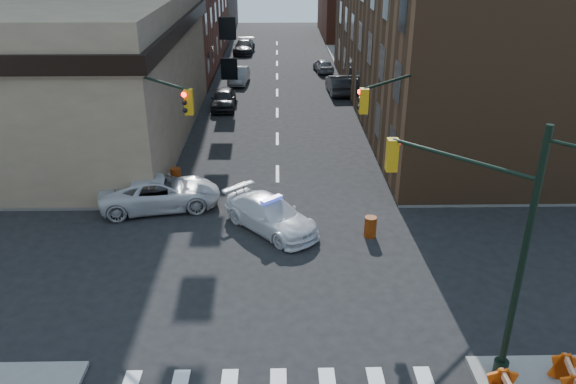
{
  "coord_description": "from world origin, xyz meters",
  "views": [
    {
      "loc": [
        0.05,
        -19.49,
        12.44
      ],
      "look_at": [
        0.46,
        2.73,
        2.2
      ],
      "focal_mm": 35.0,
      "sensor_mm": 36.0,
      "label": 1
    }
  ],
  "objects_px": {
    "parked_car_wnear": "(224,99)",
    "parked_car_enear": "(338,84)",
    "pedestrian_a": "(80,188)",
    "pickup": "(160,192)",
    "barrel_road": "(370,227)",
    "parked_car_wfar": "(239,76)",
    "barricade_nw_a": "(136,193)",
    "police_car": "(271,215)",
    "barrel_bank": "(176,177)",
    "pedestrian_b": "(82,166)"
  },
  "relations": [
    {
      "from": "police_car",
      "to": "pickup",
      "type": "relative_size",
      "value": 0.87
    },
    {
      "from": "parked_car_wnear",
      "to": "parked_car_enear",
      "type": "height_order",
      "value": "parked_car_enear"
    },
    {
      "from": "parked_car_wnear",
      "to": "pedestrian_a",
      "type": "relative_size",
      "value": 2.69
    },
    {
      "from": "police_car",
      "to": "barricade_nw_a",
      "type": "relative_size",
      "value": 4.48
    },
    {
      "from": "pickup",
      "to": "parked_car_enear",
      "type": "distance_m",
      "value": 24.55
    },
    {
      "from": "parked_car_wnear",
      "to": "pedestrian_b",
      "type": "bearing_deg",
      "value": -115.0
    },
    {
      "from": "parked_car_wnear",
      "to": "parked_car_wfar",
      "type": "distance_m",
      "value": 8.07
    },
    {
      "from": "parked_car_wnear",
      "to": "pedestrian_a",
      "type": "distance_m",
      "value": 18.19
    },
    {
      "from": "police_car",
      "to": "parked_car_wnear",
      "type": "height_order",
      "value": "parked_car_wnear"
    },
    {
      "from": "pickup",
      "to": "pedestrian_b",
      "type": "relative_size",
      "value": 3.37
    },
    {
      "from": "parked_car_wnear",
      "to": "parked_car_wfar",
      "type": "height_order",
      "value": "parked_car_wnear"
    },
    {
      "from": "pedestrian_a",
      "to": "pickup",
      "type": "bearing_deg",
      "value": 32.33
    },
    {
      "from": "parked_car_wfar",
      "to": "barricade_nw_a",
      "type": "xyz_separation_m",
      "value": [
        -3.64,
        -25.13,
        -0.14
      ]
    },
    {
      "from": "pedestrian_b",
      "to": "barrel_road",
      "type": "xyz_separation_m",
      "value": [
        14.75,
        -6.18,
        -0.54
      ]
    },
    {
      "from": "parked_car_wfar",
      "to": "barrel_bank",
      "type": "relative_size",
      "value": 4.48
    },
    {
      "from": "police_car",
      "to": "barricade_nw_a",
      "type": "distance_m",
      "value": 7.35
    },
    {
      "from": "parked_car_wfar",
      "to": "pedestrian_b",
      "type": "height_order",
      "value": "pedestrian_b"
    },
    {
      "from": "parked_car_enear",
      "to": "barrel_bank",
      "type": "distance_m",
      "value": 22.0
    },
    {
      "from": "pickup",
      "to": "barricade_nw_a",
      "type": "bearing_deg",
      "value": 61.47
    },
    {
      "from": "parked_car_wnear",
      "to": "parked_car_enear",
      "type": "relative_size",
      "value": 0.95
    },
    {
      "from": "barrel_bank",
      "to": "pickup",
      "type": "bearing_deg",
      "value": -96.28
    },
    {
      "from": "parked_car_enear",
      "to": "barrel_bank",
      "type": "bearing_deg",
      "value": 57.89
    },
    {
      "from": "pickup",
      "to": "barrel_bank",
      "type": "xyz_separation_m",
      "value": [
        0.3,
        2.72,
        -0.32
      ]
    },
    {
      "from": "barrel_road",
      "to": "barrel_bank",
      "type": "relative_size",
      "value": 0.98
    },
    {
      "from": "pedestrian_a",
      "to": "barrel_bank",
      "type": "bearing_deg",
      "value": 65.82
    },
    {
      "from": "police_car",
      "to": "barricade_nw_a",
      "type": "bearing_deg",
      "value": 116.31
    },
    {
      "from": "parked_car_wfar",
      "to": "parked_car_enear",
      "type": "height_order",
      "value": "parked_car_enear"
    },
    {
      "from": "pedestrian_b",
      "to": "barrel_road",
      "type": "height_order",
      "value": "pedestrian_b"
    },
    {
      "from": "police_car",
      "to": "parked_car_enear",
      "type": "relative_size",
      "value": 1.08
    },
    {
      "from": "police_car",
      "to": "barrel_bank",
      "type": "distance_m",
      "value": 7.29
    },
    {
      "from": "police_car",
      "to": "parked_car_wfar",
      "type": "distance_m",
      "value": 28.11
    },
    {
      "from": "pedestrian_a",
      "to": "pedestrian_b",
      "type": "xyz_separation_m",
      "value": [
        -0.82,
        2.82,
        0.03
      ]
    },
    {
      "from": "parked_car_wnear",
      "to": "pedestrian_b",
      "type": "xyz_separation_m",
      "value": [
        -6.41,
        -14.49,
        0.25
      ]
    },
    {
      "from": "parked_car_wfar",
      "to": "barricade_nw_a",
      "type": "distance_m",
      "value": 25.4
    },
    {
      "from": "pedestrian_b",
      "to": "barricade_nw_a",
      "type": "bearing_deg",
      "value": -55.05
    },
    {
      "from": "parked_car_wfar",
      "to": "barrel_road",
      "type": "height_order",
      "value": "parked_car_wfar"
    },
    {
      "from": "barricade_nw_a",
      "to": "pickup",
      "type": "bearing_deg",
      "value": -16.72
    },
    {
      "from": "parked_car_enear",
      "to": "pedestrian_b",
      "type": "height_order",
      "value": "pedestrian_b"
    },
    {
      "from": "parked_car_wnear",
      "to": "barrel_bank",
      "type": "relative_size",
      "value": 4.61
    },
    {
      "from": "parked_car_enear",
      "to": "pedestrian_a",
      "type": "xyz_separation_m",
      "value": [
        -14.99,
        -21.73,
        0.21
      ]
    },
    {
      "from": "barrel_road",
      "to": "parked_car_enear",
      "type": "bearing_deg",
      "value": 87.59
    },
    {
      "from": "pedestrian_a",
      "to": "parked_car_wfar",
      "type": "bearing_deg",
      "value": 111.26
    },
    {
      "from": "pedestrian_b",
      "to": "barricade_nw_a",
      "type": "distance_m",
      "value": 4.37
    },
    {
      "from": "parked_car_enear",
      "to": "pedestrian_a",
      "type": "height_order",
      "value": "pedestrian_a"
    },
    {
      "from": "parked_car_wnear",
      "to": "pedestrian_a",
      "type": "bearing_deg",
      "value": -109.04
    },
    {
      "from": "parked_car_wfar",
      "to": "pedestrian_a",
      "type": "xyz_separation_m",
      "value": [
        -6.3,
        -25.35,
        0.27
      ]
    },
    {
      "from": "parked_car_enear",
      "to": "pedestrian_b",
      "type": "relative_size",
      "value": 2.73
    },
    {
      "from": "pickup",
      "to": "pedestrian_a",
      "type": "height_order",
      "value": "pedestrian_a"
    },
    {
      "from": "parked_car_enear",
      "to": "barrel_road",
      "type": "xyz_separation_m",
      "value": [
        -1.06,
        -25.09,
        -0.3
      ]
    },
    {
      "from": "pedestrian_a",
      "to": "pedestrian_b",
      "type": "height_order",
      "value": "pedestrian_b"
    }
  ]
}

